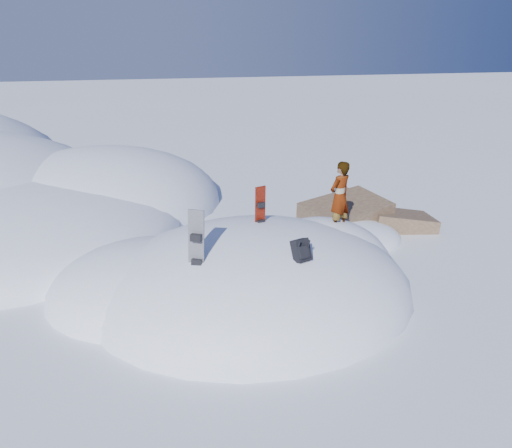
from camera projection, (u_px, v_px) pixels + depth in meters
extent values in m
plane|color=white|center=(254.00, 294.00, 10.94)|extent=(120.00, 120.00, 0.00)
ellipsoid|color=white|center=(254.00, 294.00, 10.94)|extent=(7.00, 6.00, 3.00)
ellipsoid|color=white|center=(151.00, 293.00, 11.00)|extent=(4.40, 4.00, 2.20)
ellipsoid|color=white|center=(318.00, 270.00, 12.07)|extent=(3.60, 3.20, 2.50)
ellipsoid|color=white|center=(7.00, 236.00, 14.14)|extent=(10.00, 9.00, 2.80)
ellipsoid|color=white|center=(102.00, 202.00, 16.97)|extent=(8.00, 8.00, 3.60)
ellipsoid|color=white|center=(19.00, 248.00, 13.34)|extent=(6.00, 5.00, 1.80)
cube|color=brown|center=(345.00, 223.00, 14.80)|extent=(2.82, 2.41, 1.62)
cube|color=brown|center=(399.00, 229.00, 14.87)|extent=(2.16, 1.80, 1.33)
cube|color=brown|center=(347.00, 212.00, 16.06)|extent=(2.08, 2.01, 1.10)
ellipsoid|color=white|center=(345.00, 240.00, 13.84)|extent=(3.20, 2.40, 1.00)
cube|color=#AD1E09|center=(260.00, 216.00, 10.97)|extent=(0.26, 0.13, 1.35)
cube|color=black|center=(261.00, 205.00, 10.83)|extent=(0.18, 0.14, 0.11)
cube|color=black|center=(261.00, 222.00, 10.97)|extent=(0.18, 0.14, 0.11)
cube|color=black|center=(196.00, 253.00, 9.36)|extent=(0.37, 0.33, 1.66)
cube|color=black|center=(196.00, 238.00, 9.18)|extent=(0.24, 0.21, 0.14)
cube|color=black|center=(197.00, 262.00, 9.36)|extent=(0.24, 0.21, 0.14)
cube|color=black|center=(301.00, 250.00, 9.43)|extent=(0.40, 0.43, 0.47)
cube|color=black|center=(303.00, 252.00, 9.30)|extent=(0.25, 0.23, 0.26)
cylinder|color=black|center=(298.00, 248.00, 9.26)|extent=(0.03, 0.17, 0.32)
cylinder|color=black|center=(308.00, 247.00, 9.30)|extent=(0.03, 0.17, 0.32)
cube|color=black|center=(161.00, 341.00, 9.07)|extent=(0.82, 0.76, 0.19)
cube|color=black|center=(177.00, 329.00, 9.30)|extent=(0.38, 0.28, 0.12)
imported|color=slate|center=(340.00, 196.00, 11.55)|extent=(0.72, 0.64, 1.66)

